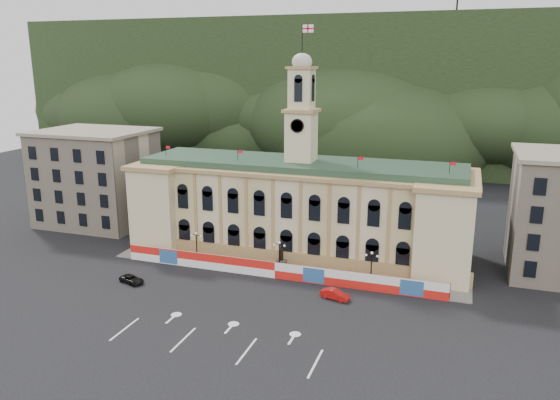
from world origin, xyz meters
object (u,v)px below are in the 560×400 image
(statue, at_px, (281,264))
(black_suv, at_px, (132,279))
(lamp_center, at_px, (279,254))
(red_sedan, at_px, (335,294))

(statue, distance_m, black_suv, 22.44)
(lamp_center, height_order, black_suv, lamp_center)
(lamp_center, distance_m, black_suv, 22.08)
(lamp_center, bearing_deg, statue, 90.00)
(black_suv, bearing_deg, statue, -41.27)
(statue, distance_m, lamp_center, 2.14)
(lamp_center, distance_m, red_sedan, 12.22)
(lamp_center, xyz_separation_m, red_sedan, (10.20, -6.29, -2.40))
(statue, relative_size, red_sedan, 0.86)
(lamp_center, bearing_deg, red_sedan, -31.65)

